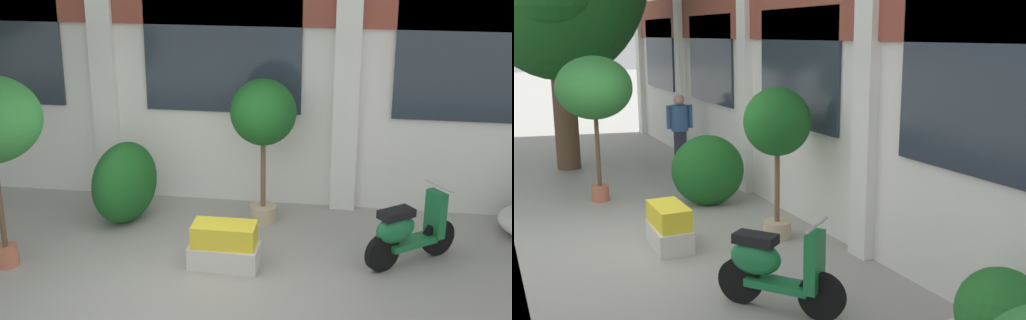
# 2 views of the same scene
# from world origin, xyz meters

# --- Properties ---
(ground_plane) EXTENTS (80.00, 80.00, 0.00)m
(ground_plane) POSITION_xyz_m (0.00, 0.00, 0.00)
(ground_plane) COLOR gray
(potted_plant_terracotta_small) EXTENTS (1.22, 1.22, 2.40)m
(potted_plant_terracotta_small) POSITION_xyz_m (-2.27, 0.21, 1.86)
(potted_plant_terracotta_small) COLOR #B76647
(potted_plant_terracotta_small) RESTS_ON ground
(potted_plant_square_trough) EXTENTS (0.88, 0.49, 0.57)m
(potted_plant_square_trough) POSITION_xyz_m (0.41, 0.59, 0.27)
(potted_plant_square_trough) COLOR beige
(potted_plant_square_trough) RESTS_ON ground
(potted_plant_low_pan) EXTENTS (0.90, 0.90, 2.06)m
(potted_plant_low_pan) POSITION_xyz_m (0.69, 2.03, 1.53)
(potted_plant_low_pan) COLOR tan
(potted_plant_low_pan) RESTS_ON ground
(scooter_near_curb) EXTENTS (1.14, 0.92, 0.98)m
(scooter_near_curb) POSITION_xyz_m (2.64, 1.00, 0.44)
(scooter_near_curb) COLOR black
(scooter_near_curb) RESTS_ON ground
(resident_by_doorway) EXTENTS (0.34, 0.53, 1.56)m
(resident_by_doorway) POSITION_xyz_m (-3.87, 2.14, 0.83)
(resident_by_doorway) COLOR #282833
(resident_by_doorway) RESTS_ON ground
(topiary_hedge) EXTENTS (1.05, 1.33, 1.15)m
(topiary_hedge) POSITION_xyz_m (-1.23, 1.74, 0.58)
(topiary_hedge) COLOR #19561E
(topiary_hedge) RESTS_ON ground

